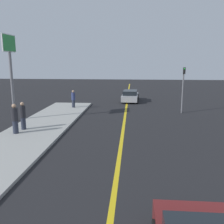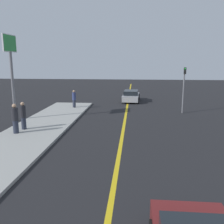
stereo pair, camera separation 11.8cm
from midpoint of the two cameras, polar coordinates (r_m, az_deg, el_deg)
road_center_line at (r=19.82m, az=3.20°, el=-1.41°), size 0.20×60.00×0.01m
sidewalk_left at (r=15.38m, az=-19.04°, el=-5.64°), size 3.79×24.13×0.14m
car_ahead_center at (r=28.04m, az=4.49°, el=3.68°), size 1.99×4.22×1.24m
pedestrian_near_curb at (r=16.11m, az=-21.07°, el=-1.41°), size 0.39×0.39×1.81m
pedestrian_mid_group at (r=16.88m, az=-19.44°, el=-0.79°), size 0.36×0.36×1.77m
pedestrian_far_standing at (r=23.79m, az=-8.53°, el=3.01°), size 0.34×0.34×1.63m
traffic_light at (r=22.23m, az=16.25°, el=5.88°), size 0.18×0.40×3.93m
roadside_sign at (r=19.70m, az=-22.00°, el=11.43°), size 0.20×1.90×6.31m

